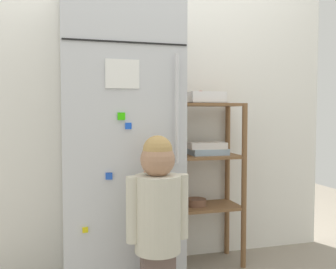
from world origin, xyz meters
The scene contains 5 objects.
kitchen_wall_back centered at (0.00, 0.39, 1.16)m, with size 2.67×0.03×2.33m, color silver.
refrigerator centered at (-0.30, 0.02, 0.91)m, with size 0.63×0.71×1.83m.
child_standing centered at (-0.18, -0.48, 0.57)m, with size 0.30×0.22×0.94m.
pantry_shelf_unit centered at (0.34, 0.21, 0.68)m, with size 0.46×0.30×1.11m.
fruit_bin centered at (0.31, 0.20, 1.14)m, with size 0.24×0.19×0.08m.
Camera 1 is at (-0.61, -2.18, 1.04)m, focal length 40.06 mm.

